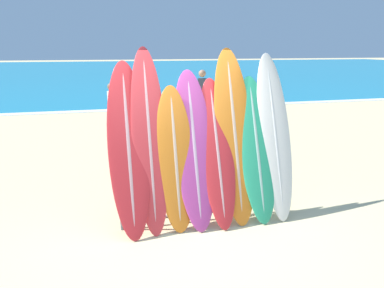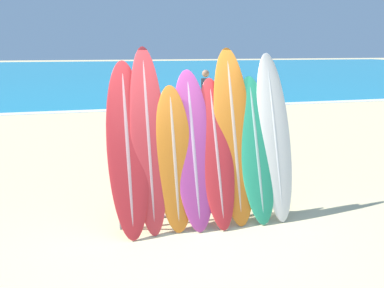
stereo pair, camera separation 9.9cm
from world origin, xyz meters
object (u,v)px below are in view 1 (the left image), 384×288
Objects in this scene: person_near_water at (202,94)px; surfboard_slot_6 at (257,149)px; surfboard_slot_7 at (274,135)px; person_far_left at (186,131)px; surfboard_slot_5 at (235,135)px; surfboard_slot_3 at (194,149)px; surfboard_slot_0 at (129,148)px; surfboard_rack at (206,188)px; surfboard_slot_2 at (175,158)px; person_mid_beach at (120,125)px; surfboard_slot_4 at (217,152)px; person_far_right at (112,107)px; surfboard_slot_1 at (149,140)px.

surfboard_slot_6 is at bearing -70.93° from person_near_water.
surfboard_slot_7 reaches higher than person_far_left.
surfboard_slot_5 is 2.32m from person_far_left.
surfboard_slot_5 is 1.20× the size of surfboard_slot_6.
surfboard_slot_0 is at bearing 177.67° from surfboard_slot_3.
surfboard_slot_2 is at bearing -178.49° from surfboard_rack.
surfboard_slot_4 is at bearing -34.02° from person_mid_beach.
surfboard_slot_4 is (1.27, -0.06, -0.13)m from surfboard_slot_0.
surfboard_slot_4 reaches higher than person_far_left.
surfboard_slot_0 is at bearing -84.83° from person_near_water.
surfboard_rack is at bearing -37.14° from person_mid_beach.
person_far_right is at bearing 106.39° from surfboard_slot_6.
surfboard_rack is 1.03× the size of surfboard_slot_7.
surfboard_slot_1 is 1.43× the size of person_mid_beach.
surfboard_slot_4 is at bearing -38.50° from person_far_left.
surfboard_slot_0 is 1.30× the size of person_near_water.
person_far_right reaches higher than surfboard_rack.
surfboard_slot_4 is at bearing -75.65° from person_near_water.
surfboard_slot_2 is 0.96× the size of surfboard_slot_4.
surfboard_slot_7 is 1.36× the size of person_near_water.
person_far_right is at bearing 163.23° from person_far_left.
surfboard_slot_3 is 1.25× the size of person_mid_beach.
surfboard_slot_2 is 1.28× the size of person_far_left.
surfboard_slot_4 is at bearing 157.13° from person_far_right.
surfboard_slot_5 is (0.92, 0.10, 0.26)m from surfboard_slot_2.
surfboard_slot_7 reaches higher than surfboard_slot_3.
person_far_right is (-1.82, 6.18, -0.22)m from surfboard_slot_6.
surfboard_rack is at bearing -176.71° from surfboard_slot_7.
surfboard_slot_7 is at bearing -16.03° from person_far_left.
person_far_left is (1.09, 2.27, -0.42)m from surfboard_slot_1.
surfboard_slot_0 is at bearing 145.46° from person_far_right.
surfboard_slot_5 is 0.64m from surfboard_slot_7.
surfboard_slot_6 is at bearing -2.85° from surfboard_slot_1.
person_mid_beach is at bearing 94.86° from surfboard_slot_1.
surfboard_rack is 1.13× the size of surfboard_slot_3.
surfboard_slot_0 is 1.50× the size of person_far_left.
surfboard_slot_0 is 0.93× the size of surfboard_slot_5.
surfboard_slot_7 reaches higher than person_near_water.
surfboard_slot_5 reaches higher than person_mid_beach.
surfboard_rack is 6.28m from person_far_right.
surfboard_slot_4 is at bearing -180.00° from surfboard_slot_6.
surfboard_slot_5 is at bearing -28.37° from person_mid_beach.
surfboard_slot_0 is 2.71m from person_mid_beach.
person_near_water is (2.05, 7.23, 0.47)m from surfboard_rack.
surfboard_slot_1 reaches higher than person_far_left.
surfboard_rack is 0.89m from surfboard_slot_5.
person_far_left is (-0.18, 2.27, -0.41)m from surfboard_slot_5.
person_near_water is (2.50, 7.25, -0.02)m from surfboard_slot_2.
surfboard_slot_0 is 6.13m from person_far_right.
person_mid_beach is at bearing -95.71° from person_near_water.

